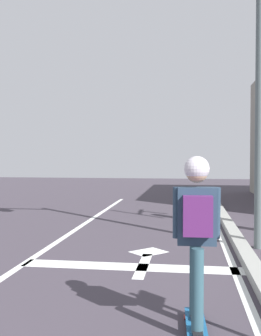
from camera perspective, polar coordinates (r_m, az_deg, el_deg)
The scene contains 7 objects.
lane_line_curbside at distance 5.29m, azimuth 15.70°, elevation -16.49°, with size 0.12×20.00×0.01m, color white.
stop_bar at distance 6.14m, azimuth 0.13°, elevation -13.83°, with size 3.30×0.40×0.01m, color white.
lane_arrow_stem at distance 6.22m, azimuth 1.81°, elevation -13.62°, with size 0.16×1.40×0.01m, color white.
lane_arrow_head at distance 7.04m, azimuth 2.59°, elevation -11.79°, with size 0.56×0.44×0.01m, color white.
skateboard at distance 4.08m, azimuth 9.28°, elevation -21.20°, with size 0.23×0.85×0.08m.
skater at distance 3.78m, azimuth 9.37°, elevation -7.28°, with size 0.44×0.60×1.57m.
traffic_signal_mast at distance 7.79m, azimuth 7.54°, elevation 20.90°, with size 5.25×0.34×5.87m.
Camera 1 is at (2.69, 1.02, 1.65)m, focal length 42.98 mm.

